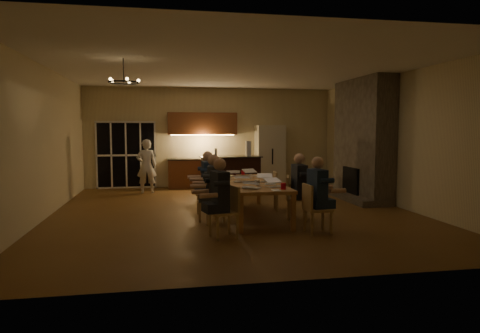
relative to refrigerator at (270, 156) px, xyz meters
name	(u,v)px	position (x,y,z in m)	size (l,w,h in m)	color
floor	(233,212)	(-1.90, -4.15, -1.00)	(9.00, 9.00, 0.00)	brown
back_wall	(211,137)	(-1.90, 0.37, 0.60)	(8.00, 0.04, 3.20)	beige
left_wall	(42,142)	(-5.92, -4.15, 0.60)	(0.04, 9.00, 3.20)	beige
right_wall	(398,140)	(2.12, -4.15, 0.60)	(0.04, 9.00, 3.20)	beige
ceiling	(233,68)	(-1.90, -4.15, 2.22)	(8.00, 9.00, 0.04)	white
french_doors	(126,155)	(-4.60, 0.32, 0.05)	(1.86, 0.08, 2.10)	black
fireplace	(363,139)	(1.80, -2.95, 0.60)	(0.58, 2.50, 3.20)	#60584B
kitchenette	(203,150)	(-2.20, 0.05, 0.20)	(2.24, 0.68, 2.40)	brown
refrigerator	(270,156)	(0.00, 0.00, 0.00)	(0.90, 0.68, 2.00)	beige
dining_table	(251,199)	(-1.61, -4.73, -0.62)	(1.10, 3.00, 0.75)	#C3804E
bar_island	(231,175)	(-1.51, -1.28, -0.46)	(1.77, 0.68, 1.08)	black
chair_left_near	(223,212)	(-2.45, -6.38, -0.55)	(0.44, 0.44, 0.89)	tan
chair_left_mid	(212,201)	(-2.52, -5.23, -0.55)	(0.44, 0.44, 0.89)	tan
chair_left_far	(208,193)	(-2.49, -4.17, -0.55)	(0.44, 0.44, 0.89)	tan
chair_right_near	(318,209)	(-0.73, -6.38, -0.55)	(0.44, 0.44, 0.89)	tan
chair_right_mid	(297,198)	(-0.72, -5.15, -0.55)	(0.44, 0.44, 0.89)	tan
chair_right_far	(284,191)	(-0.72, -4.14, -0.55)	(0.44, 0.44, 0.89)	tan
person_left_near	(220,198)	(-2.50, -6.35, -0.31)	(0.60, 0.60, 1.38)	#202329
person_right_near	(317,195)	(-0.72, -6.30, -0.31)	(0.60, 0.60, 1.38)	#1F344D
person_left_mid	(213,189)	(-2.49, -5.27, -0.31)	(0.60, 0.60, 1.38)	#3A3F45
person_right_mid	(299,187)	(-0.72, -5.27, -0.31)	(0.60, 0.60, 1.38)	#202329
person_left_far	(208,182)	(-2.48, -4.08, -0.31)	(0.60, 0.60, 1.38)	#1F344D
standing_person	(147,166)	(-3.93, -0.85, -0.21)	(0.58, 0.38, 1.58)	silver
chandelier	(124,82)	(-4.17, -5.18, 1.75)	(0.57, 0.57, 0.03)	black
laptop_a	(252,182)	(-1.80, -5.70, -0.14)	(0.32, 0.28, 0.23)	silver
laptop_b	(275,181)	(-1.32, -5.63, -0.14)	(0.32, 0.28, 0.23)	silver
laptop_c	(242,177)	(-1.81, -4.70, -0.14)	(0.32, 0.28, 0.23)	silver
laptop_d	(265,177)	(-1.32, -4.78, -0.14)	(0.32, 0.28, 0.23)	silver
laptop_e	(233,172)	(-1.82, -3.62, -0.14)	(0.32, 0.28, 0.23)	silver
laptop_f	(252,172)	(-1.38, -3.66, -0.14)	(0.32, 0.28, 0.23)	silver
mug_front	(256,182)	(-1.60, -5.19, -0.20)	(0.08, 0.08, 0.10)	white
mug_mid	(251,177)	(-1.50, -4.15, -0.20)	(0.08, 0.08, 0.10)	white
mug_back	(228,176)	(-2.00, -3.96, -0.20)	(0.07, 0.07, 0.10)	white
redcup_near	(283,186)	(-1.25, -5.96, -0.19)	(0.10, 0.10, 0.12)	red
redcup_mid	(227,177)	(-2.07, -4.30, -0.19)	(0.08, 0.08, 0.12)	red
redcup_far	(243,172)	(-1.51, -3.26, -0.19)	(0.09, 0.09, 0.12)	red
can_silver	(258,183)	(-1.62, -5.41, -0.19)	(0.06, 0.06, 0.12)	#B2B2B7
can_cola	(235,172)	(-1.73, -3.29, -0.19)	(0.07, 0.07, 0.12)	#3F0F0C
can_right	(268,177)	(-1.17, -4.39, -0.19)	(0.07, 0.07, 0.12)	#B2B2B7
plate_near	(270,184)	(-1.31, -5.21, -0.24)	(0.23, 0.23, 0.02)	white
plate_left	(248,187)	(-1.87, -5.63, -0.24)	(0.24, 0.24, 0.02)	white
plate_far	(261,177)	(-1.21, -3.92, -0.24)	(0.25, 0.25, 0.02)	white
notepad	(276,190)	(-1.43, -6.10, -0.24)	(0.15, 0.21, 0.01)	white
bar_bottle	(216,153)	(-1.95, -1.36, 0.20)	(0.07, 0.07, 0.24)	#99999E
bar_blender	(248,149)	(-0.98, -1.30, 0.30)	(0.14, 0.14, 0.44)	silver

